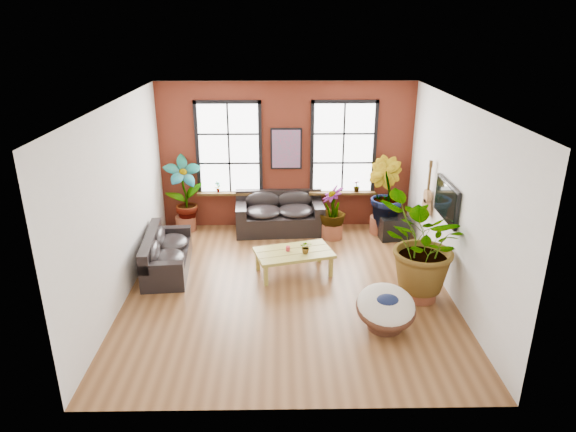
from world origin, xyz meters
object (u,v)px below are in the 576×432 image
Objects in this scene: coffee_table at (294,254)px; sofa_back at (279,214)px; papasan_chair at (386,308)px; sofa_left at (165,254)px.

sofa_back is at bearing 81.91° from coffee_table.
coffee_table is 2.47m from papasan_chair.
sofa_back is 2.06× the size of papasan_chair.
papasan_chair is (1.46, -1.99, -0.05)m from coffee_table.
sofa_left is at bearing 150.23° from papasan_chair.
sofa_left is 1.96× the size of papasan_chair.
papasan_chair reaches higher than coffee_table.
sofa_left reaches higher than papasan_chair.
sofa_back is 1.05× the size of sofa_left.
papasan_chair is at bearing -122.89° from sofa_left.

